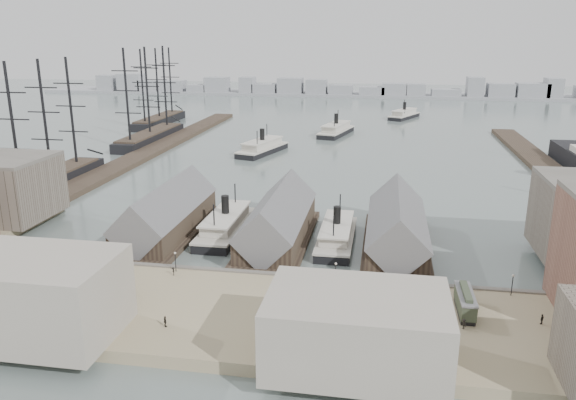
% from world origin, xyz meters
% --- Properties ---
extents(ground, '(900.00, 900.00, 0.00)m').
position_xyz_m(ground, '(0.00, 0.00, 0.00)').
color(ground, '#556361').
rests_on(ground, ground).
extents(quay, '(180.00, 30.00, 2.00)m').
position_xyz_m(quay, '(0.00, -20.00, 1.00)').
color(quay, gray).
rests_on(quay, ground).
extents(seawall, '(180.00, 1.20, 2.30)m').
position_xyz_m(seawall, '(0.00, -5.20, 1.15)').
color(seawall, '#59544C').
rests_on(seawall, ground).
extents(west_wharf, '(10.00, 220.00, 1.60)m').
position_xyz_m(west_wharf, '(-68.00, 100.00, 0.80)').
color(west_wharf, '#2D231C').
rests_on(west_wharf, ground).
extents(east_wharf, '(10.00, 180.00, 1.60)m').
position_xyz_m(east_wharf, '(78.00, 90.00, 0.80)').
color(east_wharf, '#2D231C').
rests_on(east_wharf, ground).
extents(ferry_shed_west, '(14.00, 42.00, 12.60)m').
position_xyz_m(ferry_shed_west, '(-26.00, 16.88, 4.64)').
color(ferry_shed_west, '#2D231C').
rests_on(ferry_shed_west, ground).
extents(ferry_shed_center, '(14.00, 42.00, 12.60)m').
position_xyz_m(ferry_shed_center, '(0.00, 16.88, 4.64)').
color(ferry_shed_center, '#2D231C').
rests_on(ferry_shed_center, ground).
extents(ferry_shed_east, '(14.00, 42.00, 12.60)m').
position_xyz_m(ferry_shed_east, '(26.00, 16.88, 4.64)').
color(ferry_shed_east, '#2D231C').
rests_on(ferry_shed_east, ground).
extents(street_bldg_center, '(24.00, 16.00, 10.00)m').
position_xyz_m(street_bldg_center, '(20.00, -32.00, 7.00)').
color(street_bldg_center, gray).
rests_on(street_bldg_center, quay).
extents(street_bldg_west, '(30.00, 16.00, 12.00)m').
position_xyz_m(street_bldg_west, '(-30.00, -32.00, 8.00)').
color(street_bldg_west, gray).
rests_on(street_bldg_west, quay).
extents(lamp_post_far_w, '(0.44, 0.44, 3.92)m').
position_xyz_m(lamp_post_far_w, '(-45.00, -7.00, 4.71)').
color(lamp_post_far_w, black).
rests_on(lamp_post_far_w, quay).
extents(lamp_post_near_w, '(0.44, 0.44, 3.92)m').
position_xyz_m(lamp_post_near_w, '(-15.00, -7.00, 4.71)').
color(lamp_post_near_w, black).
rests_on(lamp_post_near_w, quay).
extents(lamp_post_near_e, '(0.44, 0.44, 3.92)m').
position_xyz_m(lamp_post_near_e, '(15.00, -7.00, 4.71)').
color(lamp_post_near_e, black).
rests_on(lamp_post_near_e, quay).
extents(lamp_post_far_e, '(0.44, 0.44, 3.92)m').
position_xyz_m(lamp_post_far_e, '(45.00, -7.00, 4.71)').
color(lamp_post_far_e, black).
rests_on(lamp_post_far_e, quay).
extents(far_shore, '(500.00, 40.00, 15.72)m').
position_xyz_m(far_shore, '(-2.07, 334.14, 3.91)').
color(far_shore, gray).
rests_on(far_shore, ground).
extents(ferry_docked_west, '(8.24, 27.47, 9.81)m').
position_xyz_m(ferry_docked_west, '(-13.00, 20.09, 2.30)').
color(ferry_docked_west, black).
rests_on(ferry_docked_west, ground).
extents(ferry_docked_east, '(7.65, 25.49, 9.10)m').
position_xyz_m(ferry_docked_east, '(13.00, 18.22, 2.13)').
color(ferry_docked_east, black).
rests_on(ferry_docked_east, ground).
extents(ferry_open_near, '(16.40, 30.07, 10.29)m').
position_xyz_m(ferry_open_near, '(-24.43, 112.46, 2.41)').
color(ferry_open_near, black).
rests_on(ferry_open_near, ground).
extents(ferry_open_mid, '(15.51, 30.72, 10.53)m').
position_xyz_m(ferry_open_mid, '(0.32, 159.14, 2.47)').
color(ferry_open_mid, black).
rests_on(ferry_open_mid, ground).
extents(ferry_open_far, '(18.42, 27.81, 9.60)m').
position_xyz_m(ferry_open_far, '(32.90, 219.61, 2.25)').
color(ferry_open_far, black).
rests_on(ferry_open_far, ground).
extents(sailing_ship_near, '(9.27, 63.84, 38.10)m').
position_xyz_m(sailing_ship_near, '(-77.77, 45.70, 2.80)').
color(sailing_ship_near, black).
rests_on(sailing_ship_near, ground).
extents(sailing_ship_mid, '(9.74, 56.28, 40.04)m').
position_xyz_m(sailing_ship_mid, '(-77.51, 127.97, 2.87)').
color(sailing_ship_mid, black).
rests_on(sailing_ship_mid, ground).
extents(sailing_ship_far, '(9.34, 51.88, 38.39)m').
position_xyz_m(sailing_ship_far, '(-92.99, 176.23, 2.77)').
color(sailing_ship_far, black).
rests_on(sailing_ship_far, ground).
extents(tram, '(2.63, 9.65, 3.42)m').
position_xyz_m(tram, '(36.35, -14.71, 3.75)').
color(tram, black).
rests_on(tram, quay).
extents(horse_cart_left, '(4.68, 3.66, 1.63)m').
position_xyz_m(horse_cart_left, '(-44.68, -13.05, 2.82)').
color(horse_cart_left, black).
rests_on(horse_cart_left, quay).
extents(horse_cart_center, '(4.86, 1.50, 1.63)m').
position_xyz_m(horse_cart_center, '(-19.93, -17.68, 2.82)').
color(horse_cart_center, black).
rests_on(horse_cart_center, quay).
extents(horse_cart_right, '(4.87, 2.90, 1.67)m').
position_xyz_m(horse_cart_right, '(15.62, -24.98, 2.84)').
color(horse_cart_right, black).
rests_on(horse_cart_right, quay).
extents(pedestrian_0, '(0.64, 0.72, 1.62)m').
position_xyz_m(pedestrian_0, '(-44.85, -10.18, 2.81)').
color(pedestrian_0, black).
rests_on(pedestrian_0, quay).
extents(pedestrian_2, '(1.02, 1.16, 1.56)m').
position_xyz_m(pedestrian_2, '(-14.85, -8.74, 2.78)').
color(pedestrian_2, black).
rests_on(pedestrian_2, quay).
extents(pedestrian_3, '(0.98, 1.09, 1.77)m').
position_xyz_m(pedestrian_3, '(-9.08, -27.17, 2.89)').
color(pedestrian_3, black).
rests_on(pedestrian_3, quay).
extents(pedestrian_4, '(1.00, 0.78, 1.79)m').
position_xyz_m(pedestrian_4, '(5.73, -13.98, 2.90)').
color(pedestrian_4, black).
rests_on(pedestrian_4, quay).
extents(pedestrian_5, '(0.73, 0.63, 1.69)m').
position_xyz_m(pedestrian_5, '(7.53, -18.82, 2.84)').
color(pedestrian_5, black).
rests_on(pedestrian_5, quay).
extents(pedestrian_6, '(0.99, 1.06, 1.75)m').
position_xyz_m(pedestrian_6, '(20.26, -8.00, 2.87)').
color(pedestrian_6, black).
rests_on(pedestrian_6, quay).
extents(pedestrian_7, '(1.13, 1.20, 1.63)m').
position_xyz_m(pedestrian_7, '(35.55, -20.07, 2.82)').
color(pedestrian_7, black).
rests_on(pedestrian_7, quay).
extents(pedestrian_8, '(0.93, 1.01, 1.67)m').
position_xyz_m(pedestrian_8, '(47.59, -16.54, 2.83)').
color(pedestrian_8, black).
rests_on(pedestrian_8, quay).
extents(pedestrian_10, '(0.95, 0.91, 1.63)m').
position_xyz_m(pedestrian_10, '(-22.20, -15.03, 2.82)').
color(pedestrian_10, black).
rests_on(pedestrian_10, quay).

